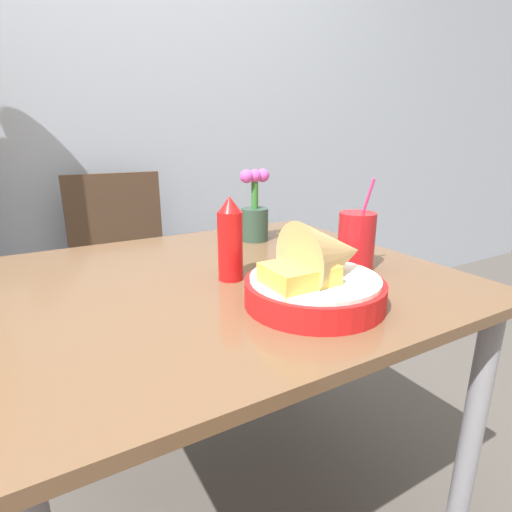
{
  "coord_description": "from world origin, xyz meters",
  "views": [
    {
      "loc": [
        -0.4,
        -0.82,
        1.05
      ],
      "look_at": [
        0.03,
        -0.07,
        0.79
      ],
      "focal_mm": 28.0,
      "sensor_mm": 36.0,
      "label": 1
    }
  ],
  "objects": [
    {
      "name": "food_basket",
      "position": [
        0.08,
        -0.24,
        0.79
      ],
      "size": [
        0.28,
        0.28,
        0.17
      ],
      "color": "red",
      "rests_on": "dining_table"
    },
    {
      "name": "wall_window",
      "position": [
        0.0,
        1.14,
        1.3
      ],
      "size": [
        7.0,
        0.06,
        2.6
      ],
      "color": "#9EA8B7",
      "rests_on": "ground_plane"
    },
    {
      "name": "ketchup_bottle",
      "position": [
        -0.01,
        -0.03,
        0.83
      ],
      "size": [
        0.06,
        0.06,
        0.19
      ],
      "color": "red",
      "rests_on": "dining_table"
    },
    {
      "name": "ground_plane",
      "position": [
        0.0,
        0.0,
        0.0
      ],
      "size": [
        12.0,
        12.0,
        0.0
      ],
      "primitive_type": "plane",
      "color": "#4C4742"
    },
    {
      "name": "chair_far_window",
      "position": [
        -0.07,
        0.89,
        0.53
      ],
      "size": [
        0.4,
        0.4,
        0.9
      ],
      "color": "#473323",
      "rests_on": "ground_plane"
    },
    {
      "name": "dining_table",
      "position": [
        0.0,
        0.0,
        0.63
      ],
      "size": [
        1.02,
        0.9,
        0.73
      ],
      "color": "brown",
      "rests_on": "ground_plane"
    },
    {
      "name": "flower_vase",
      "position": [
        0.22,
        0.25,
        0.82
      ],
      "size": [
        0.1,
        0.08,
        0.22
      ],
      "color": "#2D4738",
      "rests_on": "dining_table"
    },
    {
      "name": "drink_cup",
      "position": [
        0.29,
        -0.12,
        0.8
      ],
      "size": [
        0.09,
        0.09,
        0.23
      ],
      "color": "red",
      "rests_on": "dining_table"
    }
  ]
}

